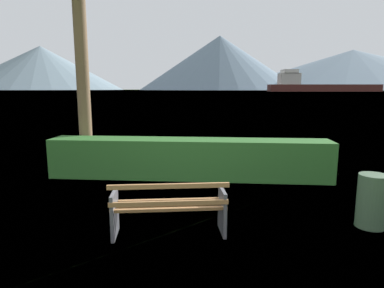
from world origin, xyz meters
name	(u,v)px	position (x,y,z in m)	size (l,w,h in m)	color
ground_plane	(169,233)	(0.00, 0.00, 0.00)	(1400.00, 1400.00, 0.00)	#567A38
water_surface	(219,91)	(0.00, 307.78, 0.00)	(620.00, 620.00, 0.00)	#7A99A8
park_bench	(169,208)	(0.01, -0.06, 0.43)	(1.76, 0.83, 0.87)	olive
hedge_row	(189,158)	(0.00, 3.17, 0.48)	(6.77, 0.81, 0.95)	#285B23
trash_bin	(372,201)	(3.13, 0.50, 0.42)	(0.44, 0.44, 0.85)	#385138
cargo_ship_large	(315,85)	(69.74, 242.58, 4.37)	(80.17, 18.11, 15.62)	#471E19
distant_hills	(238,68)	(30.08, 552.27, 35.70)	(877.99, 426.57, 83.84)	slate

